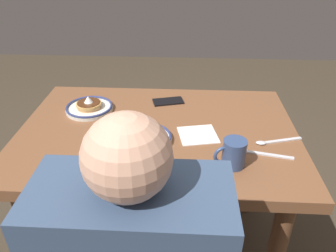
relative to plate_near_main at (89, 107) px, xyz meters
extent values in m
plane|color=#3F3427|center=(-0.33, 0.15, -0.75)|extent=(6.00, 6.00, 0.00)
cube|color=brown|center=(-0.33, 0.15, -0.04)|extent=(1.16, 0.81, 0.05)
cylinder|color=brown|center=(-0.81, -0.15, -0.41)|extent=(0.07, 0.07, 0.69)
cylinder|color=brown|center=(0.15, -0.15, -0.41)|extent=(0.07, 0.07, 0.69)
cylinder|color=brown|center=(0.15, 0.46, -0.41)|extent=(0.07, 0.07, 0.69)
cylinder|color=silver|center=(0.00, 0.00, -0.01)|extent=(0.21, 0.21, 0.01)
torus|color=navy|center=(0.00, 0.00, 0.00)|extent=(0.21, 0.21, 0.01)
cylinder|color=tan|center=(0.00, 0.00, 0.00)|extent=(0.11, 0.11, 0.01)
cylinder|color=tan|center=(0.00, 0.00, 0.02)|extent=(0.11, 0.11, 0.01)
cylinder|color=#4C2814|center=(0.00, 0.00, 0.02)|extent=(0.10, 0.10, 0.00)
cone|color=white|center=(0.00, 0.00, 0.04)|extent=(0.04, 0.04, 0.03)
cylinder|color=white|center=(-0.28, 0.24, -0.01)|extent=(0.22, 0.22, 0.01)
torus|color=navy|center=(-0.28, 0.24, 0.00)|extent=(0.22, 0.22, 0.01)
cylinder|color=tan|center=(-0.28, 0.24, 0.00)|extent=(0.12, 0.12, 0.01)
cylinder|color=gold|center=(-0.28, 0.24, 0.02)|extent=(0.11, 0.11, 0.01)
cylinder|color=#DAA252|center=(-0.28, 0.24, 0.03)|extent=(0.12, 0.12, 0.01)
cylinder|color=#4C2814|center=(-0.28, 0.24, 0.03)|extent=(0.11, 0.11, 0.00)
cylinder|color=#334772|center=(-0.61, 0.38, 0.03)|extent=(0.08, 0.08, 0.10)
torus|color=#334772|center=(-0.57, 0.39, 0.03)|extent=(0.07, 0.03, 0.07)
cylinder|color=brown|center=(-0.61, 0.38, 0.07)|extent=(0.07, 0.07, 0.01)
cube|color=black|center=(-0.36, -0.10, -0.01)|extent=(0.16, 0.11, 0.01)
cube|color=white|center=(-0.50, 0.19, -0.01)|extent=(0.17, 0.17, 0.00)
cube|color=silver|center=(-0.11, 0.38, -0.01)|extent=(0.18, 0.02, 0.01)
cube|color=silver|center=(-0.02, 0.37, -0.01)|extent=(0.03, 0.00, 0.00)
cube|color=silver|center=(-0.02, 0.38, -0.01)|extent=(0.03, 0.00, 0.00)
cube|color=silver|center=(-0.02, 0.38, -0.01)|extent=(0.03, 0.00, 0.00)
cube|color=silver|center=(-0.02, 0.39, -0.01)|extent=(0.03, 0.00, 0.00)
cube|color=silver|center=(-0.75, 0.31, -0.01)|extent=(0.19, 0.05, 0.01)
cube|color=silver|center=(-0.67, 0.28, -0.01)|extent=(0.03, 0.01, 0.00)
cube|color=silver|center=(-0.66, 0.29, -0.01)|extent=(0.03, 0.01, 0.00)
cube|color=silver|center=(-0.66, 0.30, -0.01)|extent=(0.03, 0.01, 0.00)
cube|color=silver|center=(-0.66, 0.30, -0.01)|extent=(0.03, 0.01, 0.00)
cube|color=silver|center=(-0.82, 0.22, -0.01)|extent=(0.18, 0.06, 0.01)
ellipsoid|color=silver|center=(-0.74, 0.24, -0.01)|extent=(0.04, 0.03, 0.01)
sphere|color=#E2A98A|center=(-0.33, 0.81, 0.32)|extent=(0.18, 0.18, 0.18)
cylinder|color=#E1B28D|center=(-0.32, 0.63, 0.02)|extent=(0.07, 0.07, 0.26)
camera|label=1|loc=(-0.44, 1.31, 0.71)|focal=35.08mm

